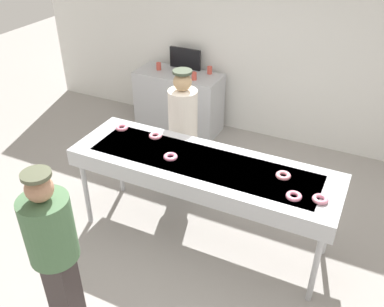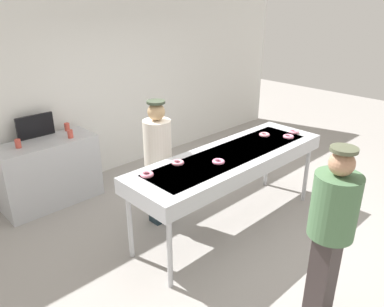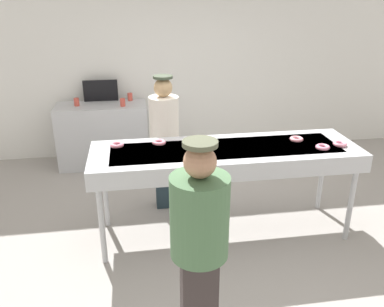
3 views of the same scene
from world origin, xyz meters
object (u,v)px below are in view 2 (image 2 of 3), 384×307
object	(u,v)px
strawberry_donut_0	(147,174)
paper_cup_2	(70,134)
strawberry_donut_1	(178,163)
paper_cup_0	(67,127)
strawberry_donut_2	(218,162)
worker_baker	(158,156)
strawberry_donut_5	(264,135)
prep_counter	(49,172)
strawberry_donut_4	(288,137)
customer_waiting	(331,226)
fryer_conveyor	(231,161)
strawberry_donut_3	(294,132)
menu_display	(35,126)
paper_cup_1	(18,144)

from	to	relation	value
strawberry_donut_0	paper_cup_2	bearing A→B (deg)	88.52
strawberry_donut_1	paper_cup_0	bearing A→B (deg)	97.53
strawberry_donut_2	worker_baker	world-z (taller)	worker_baker
strawberry_donut_5	prep_counter	bearing A→B (deg)	136.74
paper_cup_2	prep_counter	bearing A→B (deg)	159.58
strawberry_donut_1	strawberry_donut_4	distance (m)	1.67
strawberry_donut_2	customer_waiting	distance (m)	1.49
fryer_conveyor	worker_baker	distance (m)	0.89
strawberry_donut_2	worker_baker	xyz separation A→B (m)	(-0.25, 0.78, -0.10)
strawberry_donut_0	paper_cup_0	bearing A→B (deg)	85.81
strawberry_donut_3	menu_display	bearing A→B (deg)	135.81
customer_waiting	paper_cup_0	bearing A→B (deg)	106.29
strawberry_donut_2	prep_counter	bearing A→B (deg)	115.56
strawberry_donut_2	strawberry_donut_4	bearing A→B (deg)	-4.10
customer_waiting	paper_cup_2	size ratio (longest dim) A/B	14.84
strawberry_donut_0	menu_display	distance (m)	2.17
fryer_conveyor	paper_cup_2	xyz separation A→B (m)	(-1.05, 2.01, 0.08)
worker_baker	prep_counter	xyz separation A→B (m)	(-0.81, 1.44, -0.45)
strawberry_donut_0	paper_cup_1	size ratio (longest dim) A/B	1.25
fryer_conveyor	paper_cup_1	xyz separation A→B (m)	(-1.71, 2.13, 0.08)
strawberry_donut_0	paper_cup_0	size ratio (longest dim) A/B	1.25
paper_cup_0	paper_cup_2	bearing A→B (deg)	-109.06
fryer_conveyor	paper_cup_0	xyz separation A→B (m)	(-0.94, 2.32, 0.08)
prep_counter	menu_display	distance (m)	0.67
customer_waiting	worker_baker	bearing A→B (deg)	101.02
fryer_conveyor	customer_waiting	xyz separation A→B (m)	(-0.54, -1.55, 0.07)
worker_baker	paper_cup_2	size ratio (longest dim) A/B	14.32
strawberry_donut_3	paper_cup_1	distance (m)	3.66
strawberry_donut_1	paper_cup_2	distance (m)	1.84
fryer_conveyor	strawberry_donut_2	bearing A→B (deg)	-165.03
fryer_conveyor	strawberry_donut_3	distance (m)	1.19
fryer_conveyor	menu_display	world-z (taller)	menu_display
menu_display	paper_cup_0	bearing A→B (deg)	-5.56
fryer_conveyor	strawberry_donut_0	distance (m)	1.12
strawberry_donut_0	strawberry_donut_2	bearing A→B (deg)	-20.65
strawberry_donut_3	strawberry_donut_0	bearing A→B (deg)	171.80
strawberry_donut_2	paper_cup_1	distance (m)	2.62
strawberry_donut_3	strawberry_donut_5	size ratio (longest dim) A/B	1.00
worker_baker	menu_display	world-z (taller)	worker_baker
strawberry_donut_2	strawberry_donut_3	bearing A→B (deg)	-1.27
strawberry_donut_0	customer_waiting	size ratio (longest dim) A/B	0.08
strawberry_donut_1	strawberry_donut_2	world-z (taller)	same
strawberry_donut_1	menu_display	size ratio (longest dim) A/B	0.28
customer_waiting	strawberry_donut_3	bearing A→B (deg)	50.22
customer_waiting	paper_cup_2	bearing A→B (deg)	108.52
strawberry_donut_1	customer_waiting	xyz separation A→B (m)	(0.12, -1.77, -0.04)
paper_cup_0	paper_cup_2	distance (m)	0.33
strawberry_donut_1	paper_cup_1	xyz separation A→B (m)	(-1.05, 1.92, -0.03)
strawberry_donut_0	customer_waiting	world-z (taller)	customer_waiting
strawberry_donut_1	prep_counter	world-z (taller)	strawberry_donut_1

